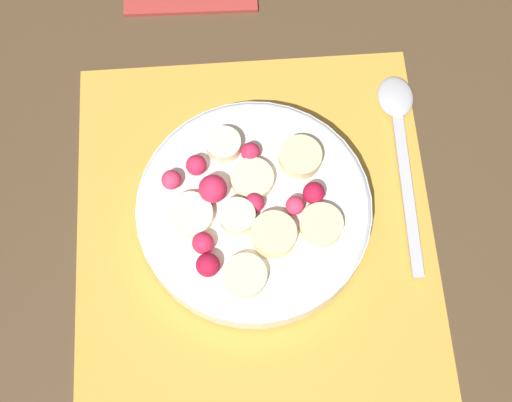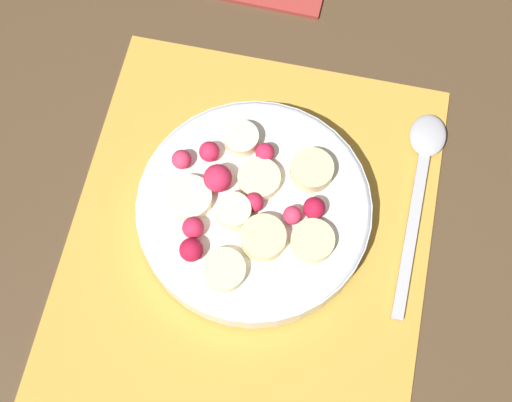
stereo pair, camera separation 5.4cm
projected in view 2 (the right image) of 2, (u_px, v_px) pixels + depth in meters
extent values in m
plane|color=#4C3823|center=(241.00, 274.00, 0.56)|extent=(3.00, 3.00, 0.00)
cube|color=gold|center=(241.00, 273.00, 0.55)|extent=(0.39, 0.28, 0.01)
cylinder|color=silver|center=(256.00, 211.00, 0.56)|extent=(0.18, 0.18, 0.02)
torus|color=silver|center=(256.00, 207.00, 0.55)|extent=(0.18, 0.18, 0.01)
cylinder|color=white|center=(256.00, 205.00, 0.55)|extent=(0.16, 0.16, 0.00)
cylinder|color=beige|center=(254.00, 178.00, 0.55)|extent=(0.03, 0.03, 0.01)
cylinder|color=beige|center=(312.00, 170.00, 0.55)|extent=(0.04, 0.04, 0.01)
cylinder|color=beige|center=(263.00, 238.00, 0.53)|extent=(0.05, 0.05, 0.01)
cylinder|color=#F4EAB7|center=(189.00, 198.00, 0.54)|extent=(0.05, 0.05, 0.01)
cylinder|color=beige|center=(224.00, 270.00, 0.52)|extent=(0.04, 0.04, 0.01)
cylinder|color=beige|center=(313.00, 241.00, 0.53)|extent=(0.03, 0.03, 0.01)
cylinder|color=#F4EAB7|center=(241.00, 139.00, 0.56)|extent=(0.03, 0.03, 0.01)
cylinder|color=#F4EAB7|center=(233.00, 212.00, 0.53)|extent=(0.04, 0.04, 0.01)
sphere|color=#DB3356|center=(292.00, 215.00, 0.53)|extent=(0.01, 0.01, 0.01)
sphere|color=#DB3356|center=(182.00, 159.00, 0.55)|extent=(0.02, 0.02, 0.02)
sphere|color=#D12347|center=(258.00, 203.00, 0.54)|extent=(0.02, 0.02, 0.02)
sphere|color=#B21433|center=(191.00, 252.00, 0.52)|extent=(0.02, 0.02, 0.02)
sphere|color=#D12347|center=(218.00, 178.00, 0.54)|extent=(0.02, 0.02, 0.02)
sphere|color=#B21433|center=(314.00, 208.00, 0.53)|extent=(0.02, 0.02, 0.02)
sphere|color=#D12347|center=(193.00, 228.00, 0.53)|extent=(0.02, 0.02, 0.02)
sphere|color=#D12347|center=(270.00, 153.00, 0.55)|extent=(0.02, 0.02, 0.02)
sphere|color=#D12347|center=(209.00, 152.00, 0.55)|extent=(0.02, 0.02, 0.02)
cube|color=#B2B2B7|center=(411.00, 234.00, 0.56)|extent=(0.14, 0.01, 0.00)
ellipsoid|color=#B2B2B7|center=(428.00, 135.00, 0.59)|extent=(0.04, 0.03, 0.01)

